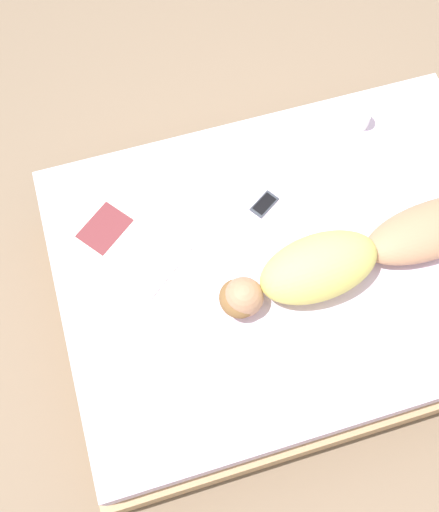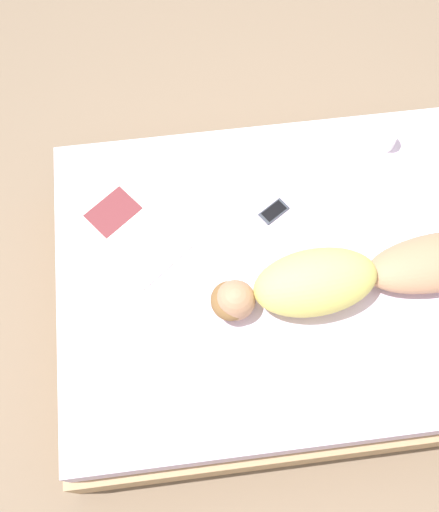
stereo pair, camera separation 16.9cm
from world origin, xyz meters
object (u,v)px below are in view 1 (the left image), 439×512
Objects in this scene: person at (355,256)px; open_magazine at (126,243)px; coffee_mug at (360,117)px; cell_phone at (264,204)px.

person is 1.00m from open_magazine.
person is at bearing 155.48° from coffee_mug.
coffee_mug is 0.87× the size of cell_phone.
cell_phone is (0.01, -0.65, 0.00)m from open_magazine.
coffee_mug reaches higher than cell_phone.
person is 0.76m from coffee_mug.
open_magazine is 0.65m from cell_phone.
person is 10.28× the size of coffee_mug.
coffee_mug is (0.30, -1.24, 0.05)m from open_magazine.
cell_phone is (0.39, 0.27, -0.09)m from person.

